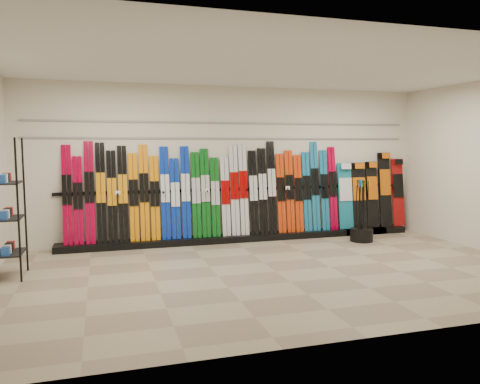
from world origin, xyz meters
name	(u,v)px	position (x,y,z in m)	size (l,w,h in m)	color
floor	(276,272)	(0.00, 0.00, 0.00)	(8.00, 8.00, 0.00)	#87735D
back_wall	(231,164)	(0.00, 2.50, 1.50)	(8.00, 8.00, 0.00)	beige
ceiling	(278,66)	(0.00, 0.00, 3.00)	(8.00, 8.00, 0.00)	silver
ski_rack_base	(245,237)	(0.22, 2.28, 0.06)	(8.00, 0.40, 0.12)	black
skis	(210,193)	(-0.46, 2.35, 0.96)	(5.37, 0.28, 1.82)	#AB0028
snowboards	(371,193)	(3.08, 2.35, 0.84)	(1.58, 0.24, 1.58)	#14728C
accessory_rack	(6,208)	(-3.75, 0.82, 0.99)	(0.40, 0.60, 1.98)	black
pole_bin	(361,235)	(2.38, 1.56, 0.12)	(0.44, 0.44, 0.25)	black
ski_poles	(362,210)	(2.37, 1.56, 0.61)	(0.24, 0.29, 1.18)	black
slatwall_rail_0	(231,138)	(0.00, 2.48, 2.00)	(7.60, 0.02, 0.03)	gray
slatwall_rail_1	(231,123)	(0.00, 2.48, 2.30)	(7.60, 0.02, 0.03)	gray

